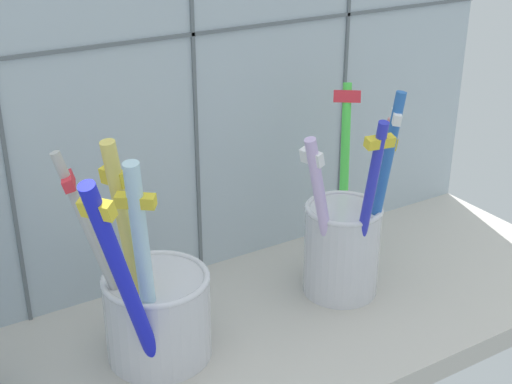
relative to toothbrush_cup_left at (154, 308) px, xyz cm
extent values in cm
cube|color=#BCB7AD|center=(9.12, -0.77, -5.48)|extent=(64.00, 22.00, 2.00)
cube|color=#B2C1CC|center=(9.12, 11.23, 16.02)|extent=(64.00, 2.00, 45.00)
cube|color=slate|center=(9.12, 10.13, 16.02)|extent=(0.30, 0.20, 45.00)
cube|color=slate|center=(25.12, 10.13, 16.02)|extent=(0.30, 0.20, 45.00)
cube|color=slate|center=(9.12, 10.13, 17.45)|extent=(64.00, 0.20, 0.30)
cylinder|color=silver|center=(0.41, 0.34, -1.12)|extent=(8.01, 8.01, 6.71)
torus|color=silver|center=(0.41, 0.34, 2.23)|extent=(8.11, 8.11, 0.50)
cylinder|color=#181FD7|center=(-3.37, -4.01, 4.77)|extent=(6.71, 5.29, 18.07)
cube|color=yellow|center=(-5.36, -5.46, 11.80)|extent=(2.16, 2.39, 1.34)
cylinder|color=silver|center=(-1.47, -2.36, 4.59)|extent=(3.09, 3.47, 17.49)
cube|color=yellow|center=(-1.98, -2.99, 10.48)|extent=(2.61, 2.35, 0.94)
cylinder|color=#EDD660|center=(-1.67, -0.65, 5.05)|extent=(3.93, 2.60, 18.42)
cube|color=yellow|center=(-2.52, -1.06, 11.45)|extent=(1.54, 2.07, 1.18)
cylinder|color=#BCBBB7|center=(-3.23, 0.90, 4.45)|extent=(5.41, 2.37, 17.25)
cube|color=#E5333F|center=(-4.87, 1.43, 10.87)|extent=(1.51, 2.29, 0.98)
cylinder|color=silver|center=(17.83, 0.34, -0.45)|extent=(6.51, 6.51, 8.05)
torus|color=silver|center=(17.83, 0.34, 3.57)|extent=(6.68, 6.68, 0.50)
cylinder|color=#4DE54A|center=(20.07, 3.25, 4.29)|extent=(4.27, 5.51, 16.99)
cube|color=#E5333F|center=(21.39, 5.09, 11.55)|extent=(2.45, 2.13, 1.21)
cylinder|color=silver|center=(14.94, -0.42, 3.55)|extent=(5.01, 1.90, 15.49)
cube|color=white|center=(13.50, -0.71, 9.48)|extent=(1.27, 2.15, 1.23)
cylinder|color=#282FC5|center=(17.52, -2.84, 4.33)|extent=(1.50, 4.23, 16.97)
cube|color=yellow|center=(17.31, -4.11, 11.07)|extent=(2.42, 1.35, 0.96)
cylinder|color=#DE7F7F|center=(20.15, -1.00, 3.59)|extent=(3.67, 2.00, 15.50)
cube|color=yellow|center=(21.01, -1.26, 9.40)|extent=(1.64, 2.55, 1.11)
cylinder|color=blue|center=(19.65, -1.95, 4.98)|extent=(2.94, 2.41, 18.22)
cube|color=white|center=(20.31, -2.41, 12.00)|extent=(1.76, 2.09, 0.93)
camera|label=1|loc=(-17.53, -42.90, 30.30)|focal=51.16mm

